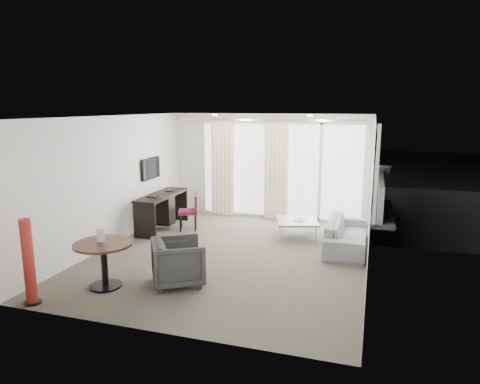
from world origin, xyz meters
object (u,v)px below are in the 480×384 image
(red_lamp, at_px, (29,262))
(sofa, at_px, (347,234))
(desk, at_px, (162,211))
(coffee_table, at_px, (297,229))
(round_table, at_px, (104,265))
(rattan_chair_a, at_px, (299,188))
(tub_armchair, at_px, (178,262))
(rattan_chair_b, at_px, (357,193))
(desk_chair, at_px, (188,212))

(red_lamp, relative_size, sofa, 0.65)
(desk, bearing_deg, coffee_table, 4.65)
(round_table, bearing_deg, coffee_table, 54.81)
(round_table, xyz_separation_m, rattan_chair_a, (1.91, 6.73, 0.09))
(coffee_table, distance_m, rattan_chair_a, 3.34)
(round_table, xyz_separation_m, tub_armchair, (1.04, 0.45, 0.00))
(rattan_chair_a, height_order, rattan_chair_b, rattan_chair_a)
(red_lamp, xyz_separation_m, rattan_chair_a, (2.58, 7.54, -0.17))
(tub_armchair, relative_size, sofa, 0.41)
(desk, xyz_separation_m, coffee_table, (3.08, 0.25, -0.21))
(desk, distance_m, red_lamp, 4.01)
(round_table, bearing_deg, desk_chair, 91.00)
(tub_armchair, distance_m, rattan_chair_b, 6.54)
(coffee_table, bearing_deg, desk_chair, -176.61)
(desk, height_order, rattan_chair_a, rattan_chair_a)
(round_table, height_order, coffee_table, round_table)
(tub_armchair, bearing_deg, desk, -0.20)
(desk, bearing_deg, rattan_chair_b, 38.26)
(tub_armchair, bearing_deg, coffee_table, -56.80)
(round_table, xyz_separation_m, rattan_chair_b, (3.54, 6.50, 0.08))
(rattan_chair_a, bearing_deg, tub_armchair, -107.09)
(desk, xyz_separation_m, tub_armchair, (1.70, -2.74, -0.04))
(rattan_chair_a, bearing_deg, desk, -135.14)
(desk, bearing_deg, red_lamp, -90.20)
(rattan_chair_b, bearing_deg, round_table, -102.77)
(coffee_table, bearing_deg, desk, -175.35)
(desk_chair, distance_m, round_table, 3.30)
(desk_chair, relative_size, coffee_table, 0.96)
(red_lamp, xyz_separation_m, sofa, (4.15, 3.87, -0.34))
(tub_armchair, bearing_deg, round_table, 81.47)
(red_lamp, bearing_deg, desk_chair, 81.56)
(desk_chair, bearing_deg, round_table, -110.62)
(desk, distance_m, round_table, 3.26)
(rattan_chair_a, bearing_deg, red_lamp, -118.10)
(sofa, height_order, rattan_chair_a, rattan_chair_a)
(desk_chair, height_order, coffee_table, desk_chair)
(round_table, bearing_deg, rattan_chair_b, 61.41)
(coffee_table, bearing_deg, rattan_chair_b, 69.95)
(rattan_chair_b, bearing_deg, desk, -125.92)
(round_table, distance_m, tub_armchair, 1.14)
(coffee_table, xyz_separation_m, sofa, (1.06, -0.38, 0.09))
(red_lamp, bearing_deg, tub_armchair, 36.39)
(red_lamp, bearing_deg, round_table, 50.49)
(tub_armchair, xyz_separation_m, rattan_chair_b, (2.50, 6.05, 0.07))
(coffee_table, height_order, rattan_chair_b, rattan_chair_b)
(tub_armchair, distance_m, sofa, 3.58)
(rattan_chair_b, bearing_deg, red_lamp, -104.12)
(coffee_table, bearing_deg, rattan_chair_a, 98.91)
(sofa, bearing_deg, red_lamp, 133.00)
(round_table, relative_size, tub_armchair, 1.13)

